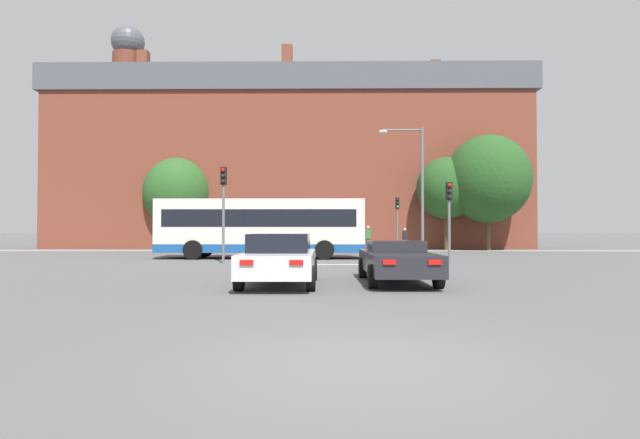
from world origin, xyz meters
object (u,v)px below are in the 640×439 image
(car_roadster_right, at_px, (397,261))
(pedestrian_waiting, at_px, (368,236))
(bus_crossing_lead, at_px, (262,227))
(pedestrian_walking_east, at_px, (405,237))
(traffic_light_near_left, at_px, (223,199))
(pedestrian_walking_west, at_px, (284,237))
(street_lamp_junction, at_px, (414,177))
(traffic_light_near_right, at_px, (449,208))
(traffic_light_far_right, at_px, (397,215))
(traffic_light_far_left, at_px, (268,215))
(car_saloon_left, at_px, (280,259))

(car_roadster_right, distance_m, pedestrian_waiting, 22.83)
(bus_crossing_lead, height_order, pedestrian_walking_east, bus_crossing_lead)
(car_roadster_right, relative_size, traffic_light_near_left, 1.09)
(pedestrian_walking_west, bearing_deg, street_lamp_junction, 168.33)
(traffic_light_near_right, distance_m, pedestrian_walking_east, 14.44)
(pedestrian_walking_west, bearing_deg, pedestrian_walking_east, -143.32)
(traffic_light_far_right, bearing_deg, traffic_light_near_left, -126.71)
(car_roadster_right, relative_size, bus_crossing_lead, 0.44)
(pedestrian_waiting, bearing_deg, traffic_light_far_left, 14.08)
(traffic_light_far_left, xyz_separation_m, traffic_light_near_left, (-0.50, -13.32, 0.37))
(car_saloon_left, relative_size, pedestrian_waiting, 2.40)
(car_saloon_left, bearing_deg, street_lamp_junction, 65.08)
(street_lamp_junction, bearing_deg, car_roadster_right, -102.43)
(pedestrian_walking_east, bearing_deg, traffic_light_near_left, -176.36)
(bus_crossing_lead, bearing_deg, pedestrian_waiting, -32.02)
(traffic_light_near_right, relative_size, traffic_light_far_left, 0.97)
(traffic_light_near_left, bearing_deg, bus_crossing_lead, 74.04)
(car_saloon_left, bearing_deg, pedestrian_walking_east, 72.59)
(traffic_light_near_left, bearing_deg, car_roadster_right, -50.09)
(street_lamp_junction, bearing_deg, pedestrian_walking_east, 83.96)
(pedestrian_waiting, bearing_deg, street_lamp_junction, 101.63)
(car_saloon_left, xyz_separation_m, pedestrian_walking_east, (7.12, 22.88, 0.24))
(car_saloon_left, height_order, traffic_light_far_left, traffic_light_far_left)
(street_lamp_junction, bearing_deg, traffic_light_near_left, -154.47)
(traffic_light_far_right, bearing_deg, pedestrian_walking_east, 57.44)
(street_lamp_junction, distance_m, pedestrian_walking_east, 10.32)
(pedestrian_waiting, relative_size, pedestrian_walking_east, 1.10)
(bus_crossing_lead, bearing_deg, pedestrian_walking_west, -1.83)
(car_roadster_right, height_order, traffic_light_far_right, traffic_light_far_right)
(traffic_light_near_right, xyz_separation_m, traffic_light_far_left, (-9.67, 13.49, 0.07))
(pedestrian_walking_east, bearing_deg, car_saloon_left, -157.23)
(traffic_light_near_left, bearing_deg, car_saloon_left, -68.87)
(car_saloon_left, height_order, pedestrian_waiting, pedestrian_waiting)
(bus_crossing_lead, relative_size, traffic_light_far_left, 2.88)
(traffic_light_far_right, relative_size, street_lamp_junction, 0.54)
(pedestrian_walking_east, bearing_deg, traffic_light_far_left, 135.06)
(traffic_light_near_right, height_order, traffic_light_near_left, traffic_light_near_left)
(bus_crossing_lead, height_order, traffic_light_far_right, traffic_light_far_right)
(street_lamp_junction, relative_size, pedestrian_walking_west, 4.16)
(car_saloon_left, distance_m, traffic_light_far_left, 22.26)
(street_lamp_junction, distance_m, pedestrian_waiting, 10.92)
(car_roadster_right, xyz_separation_m, pedestrian_walking_east, (3.78, 22.20, 0.33))
(car_saloon_left, height_order, traffic_light_near_right, traffic_light_near_right)
(traffic_light_near_right, height_order, pedestrian_walking_east, traffic_light_near_right)
(bus_crossing_lead, relative_size, traffic_light_near_right, 2.98)
(street_lamp_junction, relative_size, pedestrian_walking_east, 4.26)
(traffic_light_far_left, height_order, pedestrian_walking_west, traffic_light_far_left)
(traffic_light_far_right, bearing_deg, street_lamp_junction, -92.22)
(bus_crossing_lead, height_order, traffic_light_far_left, traffic_light_far_left)
(traffic_light_far_right, distance_m, pedestrian_waiting, 2.99)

